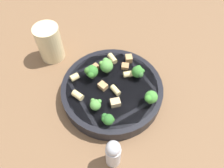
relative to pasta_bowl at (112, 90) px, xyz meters
name	(u,v)px	position (x,y,z in m)	size (l,w,h in m)	color
ground_plane	(112,95)	(0.00, 0.00, -0.02)	(2.00, 2.00, 0.00)	brown
pasta_bowl	(112,90)	(0.00, 0.00, 0.00)	(0.25, 0.25, 0.04)	black
broccoli_floret_0	(151,97)	(-0.08, 0.06, 0.04)	(0.03, 0.03, 0.04)	#93B766
broccoli_floret_1	(106,65)	(0.01, -0.05, 0.04)	(0.03, 0.04, 0.04)	#84AD60
broccoli_floret_2	(96,105)	(0.05, 0.05, 0.03)	(0.03, 0.03, 0.03)	#93B766
broccoli_floret_3	(91,72)	(0.05, -0.03, 0.04)	(0.03, 0.04, 0.04)	#84AD60
broccoli_floret_4	(108,119)	(0.02, 0.10, 0.03)	(0.03, 0.03, 0.03)	#9EC175
broccoli_floret_5	(138,72)	(-0.07, -0.02, 0.04)	(0.03, 0.03, 0.03)	#84AD60
rigatoni_0	(115,90)	(-0.01, 0.02, 0.02)	(0.01, 0.01, 0.03)	#E0C67F
rigatoni_1	(112,59)	(-0.01, -0.08, 0.02)	(0.01, 0.01, 0.03)	#E0C67F
rigatoni_2	(128,74)	(-0.05, -0.03, 0.02)	(0.02, 0.02, 0.03)	#E0C67F
rigatoni_3	(75,77)	(0.09, -0.04, 0.02)	(0.02, 0.02, 0.02)	#E0C67F
rigatoni_4	(78,95)	(0.08, 0.02, 0.02)	(0.02, 0.02, 0.03)	#E0C67F
chicken_chunk_0	(95,67)	(0.04, -0.06, 0.02)	(0.02, 0.01, 0.01)	#A87A4C
chicken_chunk_1	(115,103)	(0.00, 0.05, 0.02)	(0.02, 0.02, 0.01)	tan
chicken_chunk_2	(103,85)	(0.02, 0.00, 0.02)	(0.02, 0.02, 0.01)	tan
chicken_chunk_3	(129,59)	(-0.06, -0.08, 0.02)	(0.02, 0.02, 0.02)	tan
chicken_chunk_4	(125,66)	(-0.04, -0.05, 0.02)	(0.02, 0.02, 0.01)	#A87A4C
drinking_glass	(50,45)	(0.15, -0.16, 0.02)	(0.07, 0.07, 0.10)	beige
pepper_shaker	(113,153)	(0.02, 0.17, 0.02)	(0.03, 0.03, 0.09)	silver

